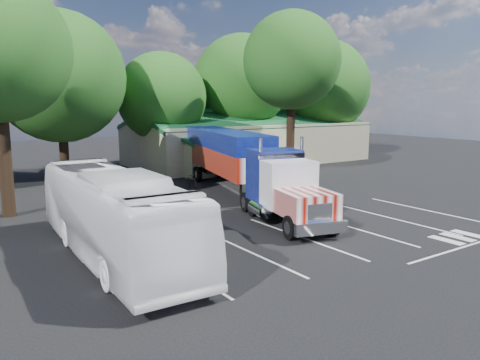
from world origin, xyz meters
TOP-DOWN VIEW (x-y plane):
  - ground at (0.00, 0.00)m, footprint 120.00×120.00m
  - event_hall at (13.74, 17.81)m, footprint 24.20×14.12m
  - tree_row_c at (-5.00, 16.20)m, footprint 10.00×10.00m
  - tree_row_d at (4.00, 17.50)m, footprint 8.00×8.00m
  - tree_row_e at (13.00, 18.00)m, footprint 9.60×9.60m
  - tree_row_f at (23.00, 16.80)m, footprint 10.40×10.40m
  - tree_near_right at (11.50, 8.50)m, footprint 8.00×8.00m
  - semi_truck at (3.03, 3.88)m, footprint 7.71×20.80m
  - woman at (1.60, 0.00)m, footprint 0.45×0.64m
  - bicycle at (1.80, 8.00)m, footprint 0.93×2.03m
  - tour_bus at (-8.00, -3.83)m, footprint 3.30×12.67m
  - silver_sedan at (12.00, 10.50)m, footprint 4.66×2.24m

SIDE VIEW (x-z plane):
  - ground at x=0.00m, z-range 0.00..0.00m
  - bicycle at x=1.80m, z-range 0.00..1.03m
  - silver_sedan at x=12.00m, z-range 0.00..1.47m
  - woman at x=1.60m, z-range 0.00..1.68m
  - tour_bus at x=-8.00m, z-range 0.00..3.51m
  - event_hall at x=13.74m, z-range -0.56..4.99m
  - semi_truck at x=3.03m, z-range 0.29..4.65m
  - tree_row_d at x=4.00m, z-range 1.28..11.88m
  - tree_row_f at x=23.00m, z-range 1.29..14.29m
  - tree_row_c at x=-5.00m, z-range 1.51..14.56m
  - tree_row_e at x=13.00m, z-range 1.64..14.54m
  - tree_near_right at x=11.50m, z-range 2.71..16.21m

